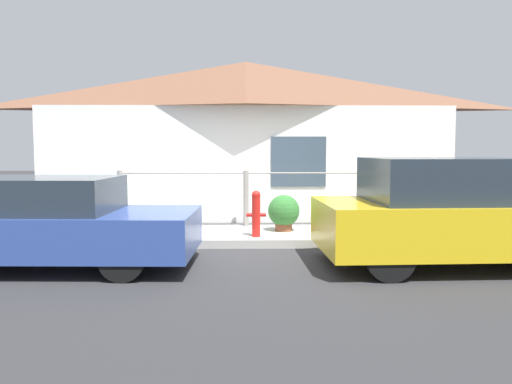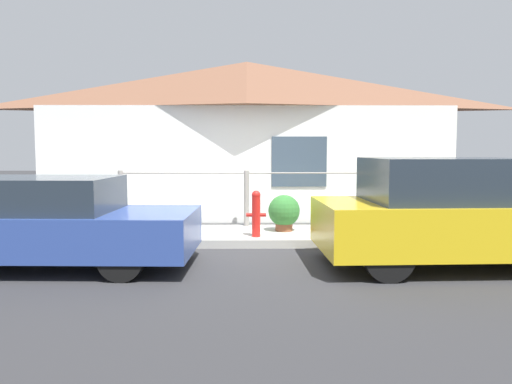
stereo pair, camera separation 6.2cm
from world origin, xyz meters
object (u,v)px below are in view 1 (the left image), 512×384
at_px(potted_plant_near_hydrant, 284,212).
at_px(car_left, 39,222).
at_px(fire_hydrant, 256,213).
at_px(car_right, 451,213).

bearing_deg(potted_plant_near_hydrant, car_left, -148.33).
bearing_deg(fire_hydrant, potted_plant_near_hydrant, 49.62).
bearing_deg(fire_hydrant, car_right, -30.43).
relative_size(car_right, fire_hydrant, 4.76).
distance_m(car_right, fire_hydrant, 3.08).
bearing_deg(car_right, fire_hydrant, 147.46).
bearing_deg(potted_plant_near_hydrant, fire_hydrant, -130.38).
distance_m(fire_hydrant, potted_plant_near_hydrant, 0.79).
xyz_separation_m(car_right, potted_plant_near_hydrant, (-2.14, 2.16, -0.25)).
relative_size(car_left, fire_hydrant, 5.36).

